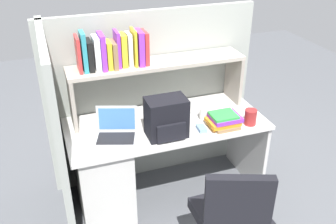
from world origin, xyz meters
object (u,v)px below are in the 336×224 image
Objects in this scene: snack_canister at (250,117)px; paper_cup at (204,114)px; laptop at (116,131)px; backpack at (167,118)px; computer_mouse at (202,129)px.

paper_cup is at bearing 148.11° from snack_canister.
laptop is at bearing -177.23° from paper_cup.
backpack is at bearing 175.11° from snack_canister.
laptop is 1.06m from snack_canister.
snack_canister is at bearing -0.79° from computer_mouse.
paper_cup is (0.37, 0.14, -0.10)m from backpack.
backpack is at bearing -159.75° from paper_cup.
computer_mouse is at bearing 174.63° from snack_canister.
paper_cup is at bearing 20.25° from backpack.
computer_mouse is (0.64, -0.12, -0.03)m from laptop.
computer_mouse is at bearing -10.70° from laptop.
computer_mouse is (0.28, -0.02, -0.13)m from backpack.
laptop is 1.22× the size of backpack.
backpack is at bearing -15.52° from laptop.
backpack is 0.69m from snack_canister.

